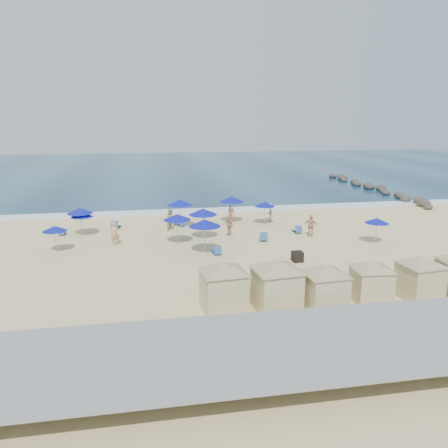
{
  "coord_description": "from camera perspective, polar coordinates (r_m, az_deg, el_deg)",
  "views": [
    {
      "loc": [
        -6.47,
        -29.73,
        9.72
      ],
      "look_at": [
        -0.67,
        3.0,
        1.58
      ],
      "focal_mm": 35.0,
      "sensor_mm": 36.0,
      "label": 1
    }
  ],
  "objects": [
    {
      "name": "umbrella_7",
      "position": [
        40.92,
        1.0,
        3.26
      ],
      "size": [
        2.29,
        2.29,
        2.61
      ],
      "color": "#A5A8AD",
      "rests_on": "ground"
    },
    {
      "name": "umbrella_1",
      "position": [
        34.27,
        -21.26,
        -0.57
      ],
      "size": [
        1.81,
        1.81,
        2.07
      ],
      "color": "#A5A8AD",
      "rests_on": "ground"
    },
    {
      "name": "beach_chair_2",
      "position": [
        40.3,
        -5.69,
        0.11
      ],
      "size": [
        0.92,
        1.43,
        0.73
      ],
      "color": "#254F89",
      "rests_on": "ground"
    },
    {
      "name": "ground",
      "position": [
        31.94,
        2.12,
        -3.97
      ],
      "size": [
        160.0,
        160.0,
        0.0
      ],
      "primitive_type": "plane",
      "color": "beige",
      "rests_on": "ground"
    },
    {
      "name": "umbrella_4",
      "position": [
        39.42,
        -5.8,
        2.81
      ],
      "size": [
        2.31,
        2.31,
        2.63
      ],
      "color": "#A5A8AD",
      "rests_on": "ground"
    },
    {
      "name": "beachgoer_2",
      "position": [
        36.78,
        0.66,
        -0.18
      ],
      "size": [
        0.83,
        1.09,
        1.72
      ],
      "primitive_type": "imported",
      "rotation": [
        0.0,
        0.0,
        5.18
      ],
      "color": "tan",
      "rests_on": "ground"
    },
    {
      "name": "beach_chair_4",
      "position": [
        35.48,
        5.18,
        -1.75
      ],
      "size": [
        0.9,
        1.49,
        0.76
      ],
      "color": "#254F89",
      "rests_on": "ground"
    },
    {
      "name": "beachgoer_1",
      "position": [
        38.87,
        -6.95,
        0.61
      ],
      "size": [
        1.1,
        1.16,
        1.89
      ],
      "primitive_type": "imported",
      "rotation": [
        0.0,
        0.0,
        1.0
      ],
      "color": "tan",
      "rests_on": "ground"
    },
    {
      "name": "cabana_1",
      "position": [
        22.68,
        6.91,
        -7.08
      ],
      "size": [
        4.68,
        4.68,
        2.95
      ],
      "color": "beige",
      "rests_on": "ground"
    },
    {
      "name": "umbrella_9",
      "position": [
        36.17,
        19.37,
        0.41
      ],
      "size": [
        1.88,
        1.88,
        2.14
      ],
      "color": "#A5A8AD",
      "rests_on": "ground"
    },
    {
      "name": "ocean",
      "position": [
        85.52,
        -5.7,
        7.19
      ],
      "size": [
        160.0,
        80.0,
        0.06
      ],
      "primitive_type": "cube",
      "color": "#0E2C4D",
      "rests_on": "ground"
    },
    {
      "name": "beach_chair_5",
      "position": [
        38.23,
        9.55,
        -0.78
      ],
      "size": [
        0.59,
        1.29,
        0.71
      ],
      "color": "#254F89",
      "rests_on": "ground"
    },
    {
      "name": "umbrella_2",
      "position": [
        38.31,
        -18.32,
        1.66
      ],
      "size": [
        2.18,
        2.18,
        2.48
      ],
      "color": "#A5A8AD",
      "rests_on": "ground"
    },
    {
      "name": "rock_jetty",
      "position": [
        63.25,
        18.94,
        4.51
      ],
      "size": [
        2.56,
        26.66,
        0.96
      ],
      "color": "#302A28",
      "rests_on": "ground"
    },
    {
      "name": "cabana_3",
      "position": [
        24.84,
        18.73,
        -6.45
      ],
      "size": [
        4.02,
        4.02,
        2.53
      ],
      "color": "beige",
      "rests_on": "ground"
    },
    {
      "name": "beach_chair_3",
      "position": [
        31.88,
        -0.96,
        -3.54
      ],
      "size": [
        0.64,
        1.3,
        0.7
      ],
      "color": "#254F89",
      "rests_on": "ground"
    },
    {
      "name": "cabana_0",
      "position": [
        22.42,
        -0.1,
        -7.33
      ],
      "size": [
        4.58,
        4.58,
        2.88
      ],
      "color": "beige",
      "rests_on": "ground"
    },
    {
      "name": "umbrella_0",
      "position": [
        38.16,
        -18.08,
        1.17
      ],
      "size": [
        1.87,
        1.87,
        2.13
      ],
      "color": "#A5A8AD",
      "rests_on": "ground"
    },
    {
      "name": "beachgoer_4",
      "position": [
        41.97,
        0.88,
        1.46
      ],
      "size": [
        0.91,
        0.82,
        1.56
      ],
      "primitive_type": "imported",
      "rotation": [
        0.0,
        0.0,
        2.59
      ],
      "color": "tan",
      "rests_on": "ground"
    },
    {
      "name": "umbrella_8",
      "position": [
        40.54,
        5.36,
        2.61
      ],
      "size": [
        1.94,
        1.94,
        2.21
      ],
      "color": "#A5A8AD",
      "rests_on": "ground"
    },
    {
      "name": "cabana_2",
      "position": [
        23.15,
        13.01,
        -7.33
      ],
      "size": [
        4.25,
        4.25,
        2.67
      ],
      "color": "beige",
      "rests_on": "ground"
    },
    {
      "name": "seawall",
      "position": [
        19.69,
        10.66,
        -13.93
      ],
      "size": [
        160.0,
        6.1,
        1.22
      ],
      "color": "gray",
      "rests_on": "ground"
    },
    {
      "name": "umbrella_3",
      "position": [
        34.13,
        -6.16,
        0.92
      ],
      "size": [
        2.21,
        2.21,
        2.51
      ],
      "color": "#A5A8AD",
      "rests_on": "ground"
    },
    {
      "name": "beachgoer_5",
      "position": [
        37.11,
        11.25,
        -0.23
      ],
      "size": [
        1.15,
        0.93,
        1.83
      ],
      "primitive_type": "imported",
      "rotation": [
        0.0,
        0.0,
        5.75
      ],
      "color": "tan",
      "rests_on": "ground"
    },
    {
      "name": "surf_line",
      "position": [
        46.7,
        -1.87,
        1.8
      ],
      "size": [
        160.0,
        2.5,
        0.08
      ],
      "primitive_type": "cube",
      "color": "white",
      "rests_on": "ground"
    },
    {
      "name": "umbrella_5",
      "position": [
        35.2,
        -2.77,
        1.61
      ],
      "size": [
        2.35,
        2.35,
        2.67
      ],
      "color": "#A5A8AD",
      "rests_on": "ground"
    },
    {
      "name": "beachgoer_3",
      "position": [
        42.06,
        6.01,
        1.55
      ],
      "size": [
        0.81,
        1.22,
        1.75
      ],
      "primitive_type": "imported",
      "rotation": [
        0.0,
        0.0,
        4.56
      ],
      "color": "tan",
      "rests_on": "ground"
    },
    {
      "name": "umbrella_6",
      "position": [
        31.36,
        -2.53,
        0.14
      ],
      "size": [
        2.37,
        2.37,
        2.7
      ],
      "color": "#A5A8AD",
      "rests_on": "ground"
    },
    {
      "name": "beachgoer_0",
      "position": [
        34.9,
        -14.07,
        -1.25
      ],
      "size": [
        0.76,
        0.58,
        1.86
      ],
      "primitive_type": "imported",
      "rotation": [
        0.0,
        0.0,
        0.22
      ],
      "color": "tan",
      "rests_on": "ground"
    },
    {
      "name": "cabana_4",
      "position": [
        26.21,
        24.3,
        -5.72
      ],
      "size": [
        4.23,
        4.23,
        2.67
      ],
      "color": "beige",
      "rests_on": "ground"
    },
    {
      "name": "beach_chair_1",
      "position": [
        40.36,
        -13.96,
        -0.2
      ],
      "size": [
        0.88,
        1.47,
        0.76
      ],
      "color": "#254F89",
      "rests_on": "ground"
    },
    {
      "name": "trash_bin",
      "position": [
        30.67,
        9.57,
        -4.22
      ],
      "size": [
        0.71,
        0.71,
        0.71
      ],
      "primitive_type": "cube",
      "rotation": [
        0.0,
        0.0,
        -0.0
      ],
      "color": "black",
      "rests_on": "ground"
    },
    {
      "name": "beach_chair_0",
      "position": [
        39.48,
        -20.39,
        -1.05
      ],
      "size": [
        0.52,
        1.13,
        0.62
      ],
      "color": "#254F89",
      "rests_on": "ground"
    }
  ]
}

